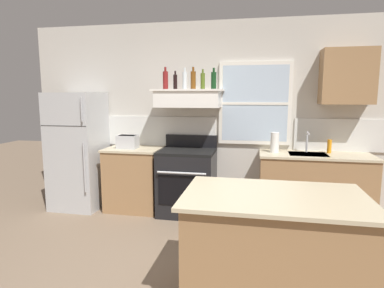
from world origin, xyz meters
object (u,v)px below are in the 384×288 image
(refrigerator, at_px, (78,151))
(dish_soap_bottle, at_px, (329,146))
(bottle_dark_green_wine, at_px, (214,80))
(bottle_olive_oil_square, at_px, (203,81))
(bottle_balsamic_dark, at_px, (175,82))
(bottle_clear_tall, at_px, (185,80))
(bottle_red_label_wine, at_px, (165,80))
(kitchen_island, at_px, (272,250))
(bottle_amber_wine, at_px, (193,80))
(paper_towel_roll, at_px, (275,143))
(toaster, at_px, (128,142))
(stove_range, at_px, (187,181))

(refrigerator, xyz_separation_m, dish_soap_bottle, (3.53, 0.16, 0.15))
(bottle_dark_green_wine, bearing_deg, bottle_olive_oil_square, -168.56)
(bottle_balsamic_dark, distance_m, bottle_clear_tall, 0.14)
(bottle_red_label_wine, distance_m, kitchen_island, 2.84)
(bottle_olive_oil_square, bearing_deg, bottle_amber_wine, 168.59)
(paper_towel_roll, bearing_deg, kitchen_island, -92.72)
(kitchen_island, bearing_deg, toaster, 136.67)
(bottle_clear_tall, xyz_separation_m, bottle_olive_oil_square, (0.27, -0.07, -0.01))
(bottle_amber_wine, bearing_deg, paper_towel_roll, -3.52)
(bottle_dark_green_wine, relative_size, paper_towel_roll, 1.05)
(bottle_olive_oil_square, bearing_deg, refrigerator, -176.87)
(refrigerator, bearing_deg, bottle_red_label_wine, 7.23)
(stove_range, relative_size, kitchen_island, 0.78)
(stove_range, xyz_separation_m, bottle_balsamic_dark, (-0.20, 0.15, 1.39))
(bottle_amber_wine, bearing_deg, bottle_olive_oil_square, -11.41)
(refrigerator, distance_m, bottle_balsamic_dark, 1.77)
(refrigerator, bearing_deg, bottle_olive_oil_square, 3.13)
(refrigerator, bearing_deg, bottle_amber_wine, 4.30)
(stove_range, distance_m, kitchen_island, 2.16)
(bottle_amber_wine, relative_size, bottle_dark_green_wine, 1.06)
(toaster, distance_m, bottle_red_label_wine, 1.03)
(refrigerator, distance_m, bottle_olive_oil_square, 2.11)
(bottle_amber_wine, distance_m, kitchen_island, 2.63)
(toaster, distance_m, bottle_olive_oil_square, 1.37)
(bottle_dark_green_wine, bearing_deg, refrigerator, -176.26)
(bottle_clear_tall, height_order, bottle_amber_wine, bottle_amber_wine)
(refrigerator, distance_m, bottle_dark_green_wine, 2.24)
(toaster, bearing_deg, bottle_amber_wine, 7.58)
(refrigerator, relative_size, bottle_olive_oil_square, 6.35)
(bottle_clear_tall, bearing_deg, bottle_olive_oil_square, -14.97)
(toaster, distance_m, bottle_dark_green_wine, 1.49)
(refrigerator, xyz_separation_m, bottle_olive_oil_square, (1.85, 0.10, 1.01))
(paper_towel_roll, distance_m, dish_soap_bottle, 0.71)
(bottle_dark_green_wine, bearing_deg, bottle_red_label_wine, 177.04)
(bottle_red_label_wine, distance_m, bottle_amber_wine, 0.41)
(toaster, relative_size, bottle_olive_oil_square, 1.11)
(bottle_dark_green_wine, height_order, dish_soap_bottle, bottle_dark_green_wine)
(bottle_olive_oil_square, bearing_deg, paper_towel_roll, -2.40)
(bottle_olive_oil_square, distance_m, kitchen_island, 2.55)
(stove_range, bearing_deg, bottle_amber_wine, 59.12)
(toaster, distance_m, dish_soap_bottle, 2.75)
(paper_towel_roll, bearing_deg, dish_soap_bottle, 8.09)
(toaster, xyz_separation_m, bottle_clear_tall, (0.80, 0.17, 0.86))
(stove_range, distance_m, bottle_amber_wine, 1.41)
(kitchen_island, bearing_deg, bottle_amber_wine, 117.47)
(toaster, xyz_separation_m, bottle_red_label_wine, (0.53, 0.16, 0.87))
(bottle_red_label_wine, distance_m, paper_towel_roll, 1.73)
(paper_towel_roll, bearing_deg, bottle_red_label_wine, 176.02)
(refrigerator, xyz_separation_m, bottle_red_label_wine, (1.31, 0.17, 1.03))
(bottle_clear_tall, bearing_deg, kitchen_island, -60.21)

